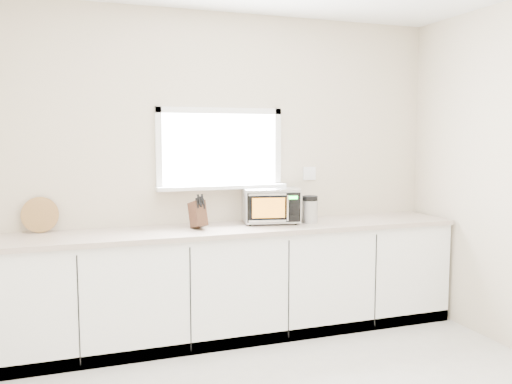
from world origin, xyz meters
name	(u,v)px	position (x,y,z in m)	size (l,w,h in m)	color
back_wall	(220,171)	(0.00, 2.00, 1.36)	(4.00, 0.17, 2.70)	beige
cabinets	(230,284)	(0.00, 1.70, 0.44)	(3.92, 0.60, 0.88)	white
countertop	(230,229)	(0.00, 1.69, 0.90)	(3.92, 0.64, 0.04)	#BFAC9D
microwave	(271,205)	(0.39, 1.79, 1.08)	(0.52, 0.45, 0.30)	black
knife_block	(198,214)	(-0.27, 1.70, 1.04)	(0.13, 0.21, 0.28)	#3F2416
cutting_board	(40,215)	(-1.45, 1.94, 1.06)	(0.28, 0.28, 0.02)	#9F6E3D
coffee_grinder	(310,209)	(0.71, 1.68, 1.04)	(0.14, 0.14, 0.24)	#AFB2B7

